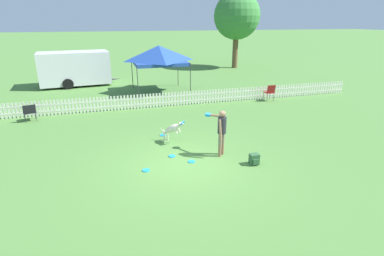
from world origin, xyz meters
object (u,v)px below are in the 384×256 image
leaping_dog (173,129)px  backpack_on_grass (254,159)px  tree_left_grove (237,16)px  frisbee_near_handler (146,170)px  frisbee_midfield (163,135)px  equipment_trailer (75,68)px  folding_chair_blue_left (270,91)px  handler_person (221,128)px  canopy_tent_main (159,55)px  frisbee_near_dog (172,156)px  folding_chair_center (29,111)px  frisbee_far_scatter (192,161)px

leaping_dog → backpack_on_grass: (2.05, -2.42, -0.38)m
tree_left_grove → frisbee_near_handler: bearing=-121.0°
frisbee_midfield → tree_left_grove: (9.94, 15.55, 4.57)m
equipment_trailer → folding_chair_blue_left: bearing=-41.7°
folding_chair_blue_left → equipment_trailer: bearing=-35.2°
handler_person → folding_chair_blue_left: (5.23, 5.86, -0.41)m
frisbee_midfield → folding_chair_blue_left: bearing=27.9°
canopy_tent_main → equipment_trailer: 6.39m
frisbee_near_dog → folding_chair_blue_left: (6.81, 5.53, 0.54)m
backpack_on_grass → tree_left_grove: size_ratio=0.05×
folding_chair_center → tree_left_grove: 19.94m
frisbee_near_dog → folding_chair_center: folding_chair_center is taller
frisbee_near_dog → frisbee_far_scatter: same height
frisbee_near_handler → leaping_dog: bearing=56.2°
handler_person → canopy_tent_main: 9.94m
equipment_trailer → backpack_on_grass: bearing=-73.2°
folding_chair_blue_left → frisbee_near_dog: bearing=39.3°
frisbee_far_scatter → folding_chair_blue_left: (6.29, 6.11, 0.54)m
tree_left_grove → handler_person: bearing=-115.3°
tree_left_grove → leaping_dog: bearing=-120.7°
leaping_dog → folding_chair_center: leaping_dog is taller
frisbee_far_scatter → folding_chair_blue_left: folding_chair_blue_left is taller
frisbee_near_handler → frisbee_near_dog: (0.97, 0.76, 0.00)m
backpack_on_grass → canopy_tent_main: bearing=95.0°
frisbee_midfield → folding_chair_center: 6.32m
handler_person → frisbee_near_dog: size_ratio=6.93×
frisbee_midfield → folding_chair_blue_left: folding_chair_blue_left is taller
frisbee_near_handler → folding_chair_center: (-4.27, 6.12, 0.45)m
frisbee_near_handler → frisbee_far_scatter: size_ratio=1.00×
canopy_tent_main → frisbee_near_dog: bearing=-98.3°
leaping_dog → equipment_trailer: 12.65m
frisbee_midfield → folding_chair_blue_left: (6.73, 3.56, 0.54)m
leaping_dog → folding_chair_blue_left: leaping_dog is taller
frisbee_midfield → tree_left_grove: size_ratio=0.03×
backpack_on_grass → folding_chair_blue_left: folding_chair_blue_left is taller
frisbee_far_scatter → folding_chair_center: (-5.75, 5.93, 0.45)m
frisbee_near_handler → frisbee_near_dog: 1.23m
folding_chair_blue_left → handler_person: bearing=48.5°
leaping_dog → tree_left_grove: bearing=-161.6°
handler_person → frisbee_midfield: size_ratio=6.93×
canopy_tent_main → tree_left_grove: size_ratio=0.47×
frisbee_far_scatter → tree_left_grove: bearing=62.3°
leaping_dog → canopy_tent_main: size_ratio=0.30×
handler_person → folding_chair_center: (-6.82, 5.69, -0.50)m
leaping_dog → frisbee_near_dog: leaping_dog is taller
frisbee_near_dog → folding_chair_center: size_ratio=0.29×
handler_person → frisbee_near_handler: bearing=148.6°
handler_person → frisbee_near_handler: handler_person is taller
handler_person → backpack_on_grass: handler_person is taller
frisbee_near_dog → canopy_tent_main: 9.89m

